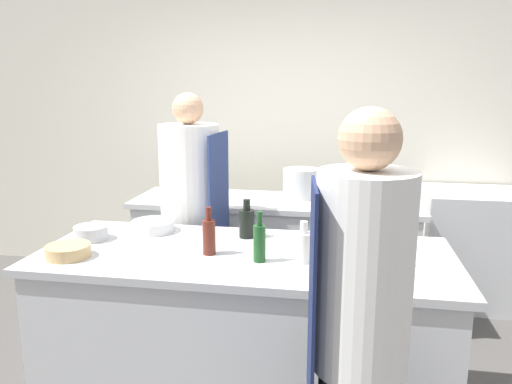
{
  "coord_description": "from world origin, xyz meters",
  "views": [
    {
      "loc": [
        0.48,
        -2.45,
        1.8
      ],
      "look_at": [
        0.0,
        0.35,
        1.18
      ],
      "focal_mm": 35.0,
      "sensor_mm": 36.0,
      "label": 1
    }
  ],
  "objects_px": {
    "oven_range": "(471,247)",
    "chef_at_stove": "(192,223)",
    "chef_at_prep_near": "(359,347)",
    "bowl_prep_small": "(68,251)",
    "bowl_ceramic_blue": "(153,226)",
    "cup": "(372,234)",
    "bottle_cooking_oil": "(303,246)",
    "bottle_vinegar": "(260,242)",
    "bowl_mixing_large": "(91,233)",
    "bottle_wine": "(330,257)",
    "bottle_olive_oil": "(209,236)",
    "stockpot": "(301,183)",
    "bottle_sauce": "(247,222)"
  },
  "relations": [
    {
      "from": "bottle_olive_oil",
      "to": "bowl_mixing_large",
      "type": "distance_m",
      "value": 0.74
    },
    {
      "from": "bottle_olive_oil",
      "to": "bottle_vinegar",
      "type": "distance_m",
      "value": 0.28
    },
    {
      "from": "bottle_cooking_oil",
      "to": "bowl_mixing_large",
      "type": "xyz_separation_m",
      "value": [
        -1.22,
        0.17,
        -0.04
      ]
    },
    {
      "from": "chef_at_stove",
      "to": "cup",
      "type": "relative_size",
      "value": 18.98
    },
    {
      "from": "bottle_wine",
      "to": "cup",
      "type": "bearing_deg",
      "value": 68.59
    },
    {
      "from": "bottle_olive_oil",
      "to": "bottle_vinegar",
      "type": "height_order",
      "value": "bottle_vinegar"
    },
    {
      "from": "oven_range",
      "to": "bottle_cooking_oil",
      "type": "distance_m",
      "value": 2.3
    },
    {
      "from": "bowl_prep_small",
      "to": "bottle_sauce",
      "type": "bearing_deg",
      "value": 30.3
    },
    {
      "from": "oven_range",
      "to": "chef_at_stove",
      "type": "xyz_separation_m",
      "value": [
        -2.08,
        -1.04,
        0.4
      ]
    },
    {
      "from": "chef_at_prep_near",
      "to": "bowl_prep_small",
      "type": "xyz_separation_m",
      "value": [
        -1.45,
        0.55,
        0.09
      ]
    },
    {
      "from": "chef_at_stove",
      "to": "bowl_ceramic_blue",
      "type": "distance_m",
      "value": 0.45
    },
    {
      "from": "bowl_prep_small",
      "to": "bowl_ceramic_blue",
      "type": "distance_m",
      "value": 0.57
    },
    {
      "from": "bottle_cooking_oil",
      "to": "cup",
      "type": "relative_size",
      "value": 2.29
    },
    {
      "from": "bottle_olive_oil",
      "to": "bottle_cooking_oil",
      "type": "bearing_deg",
      "value": -4.71
    },
    {
      "from": "chef_at_prep_near",
      "to": "bottle_olive_oil",
      "type": "height_order",
      "value": "chef_at_prep_near"
    },
    {
      "from": "oven_range",
      "to": "chef_at_stove",
      "type": "relative_size",
      "value": 0.54
    },
    {
      "from": "chef_at_stove",
      "to": "bottle_wine",
      "type": "bearing_deg",
      "value": 50.17
    },
    {
      "from": "chef_at_prep_near",
      "to": "bottle_wine",
      "type": "xyz_separation_m",
      "value": [
        -0.12,
        0.52,
        0.15
      ]
    },
    {
      "from": "bottle_vinegar",
      "to": "bottle_cooking_oil",
      "type": "height_order",
      "value": "bottle_vinegar"
    },
    {
      "from": "bottle_vinegar",
      "to": "chef_at_stove",
      "type": "bearing_deg",
      "value": 126.32
    },
    {
      "from": "bowl_mixing_large",
      "to": "cup",
      "type": "bearing_deg",
      "value": 8.53
    },
    {
      "from": "cup",
      "to": "bowl_mixing_large",
      "type": "bearing_deg",
      "value": -171.47
    },
    {
      "from": "bottle_wine",
      "to": "cup",
      "type": "distance_m",
      "value": 0.6
    },
    {
      "from": "cup",
      "to": "stockpot",
      "type": "bearing_deg",
      "value": 114.94
    },
    {
      "from": "oven_range",
      "to": "cup",
      "type": "relative_size",
      "value": 10.29
    },
    {
      "from": "chef_at_prep_near",
      "to": "bowl_ceramic_blue",
      "type": "distance_m",
      "value": 1.59
    },
    {
      "from": "bottle_olive_oil",
      "to": "cup",
      "type": "distance_m",
      "value": 0.92
    },
    {
      "from": "bowl_ceramic_blue",
      "to": "cup",
      "type": "relative_size",
      "value": 2.76
    },
    {
      "from": "bowl_prep_small",
      "to": "stockpot",
      "type": "height_order",
      "value": "stockpot"
    },
    {
      "from": "chef_at_stove",
      "to": "bottle_cooking_oil",
      "type": "relative_size",
      "value": 8.29
    },
    {
      "from": "bowl_ceramic_blue",
      "to": "stockpot",
      "type": "relative_size",
      "value": 0.9
    },
    {
      "from": "oven_range",
      "to": "bottle_sauce",
      "type": "xyz_separation_m",
      "value": [
        -1.61,
        -1.48,
        0.55
      ]
    },
    {
      "from": "bottle_olive_oil",
      "to": "cup",
      "type": "xyz_separation_m",
      "value": [
        0.84,
        0.36,
        -0.06
      ]
    },
    {
      "from": "oven_range",
      "to": "bottle_wine",
      "type": "xyz_separation_m",
      "value": [
        -1.12,
        -2.0,
        0.55
      ]
    },
    {
      "from": "chef_at_stove",
      "to": "stockpot",
      "type": "bearing_deg",
      "value": 137.93
    },
    {
      "from": "oven_range",
      "to": "chef_at_prep_near",
      "type": "xyz_separation_m",
      "value": [
        -1.0,
        -2.52,
        0.4
      ]
    },
    {
      "from": "bottle_vinegar",
      "to": "bowl_ceramic_blue",
      "type": "distance_m",
      "value": 0.82
    },
    {
      "from": "oven_range",
      "to": "bowl_ceramic_blue",
      "type": "relative_size",
      "value": 3.73
    },
    {
      "from": "oven_range",
      "to": "bowl_mixing_large",
      "type": "bearing_deg",
      "value": -145.89
    },
    {
      "from": "bottle_vinegar",
      "to": "bottle_sauce",
      "type": "relative_size",
      "value": 1.14
    },
    {
      "from": "stockpot",
      "to": "bottle_sauce",
      "type": "bearing_deg",
      "value": -101.57
    },
    {
      "from": "bottle_cooking_oil",
      "to": "bottle_sauce",
      "type": "bearing_deg",
      "value": 134.47
    },
    {
      "from": "bottle_cooking_oil",
      "to": "bottle_sauce",
      "type": "distance_m",
      "value": 0.51
    },
    {
      "from": "bottle_olive_oil",
      "to": "cup",
      "type": "relative_size",
      "value": 2.74
    },
    {
      "from": "bowl_ceramic_blue",
      "to": "cup",
      "type": "xyz_separation_m",
      "value": [
        1.28,
        0.03,
        0.01
      ]
    },
    {
      "from": "chef_at_prep_near",
      "to": "bottle_vinegar",
      "type": "height_order",
      "value": "chef_at_prep_near"
    },
    {
      "from": "bottle_olive_oil",
      "to": "bowl_ceramic_blue",
      "type": "relative_size",
      "value": 0.99
    },
    {
      "from": "stockpot",
      "to": "bowl_ceramic_blue",
      "type": "bearing_deg",
      "value": -126.83
    },
    {
      "from": "oven_range",
      "to": "chef_at_stove",
      "type": "height_order",
      "value": "chef_at_stove"
    },
    {
      "from": "bowl_prep_small",
      "to": "cup",
      "type": "relative_size",
      "value": 2.43
    }
  ]
}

